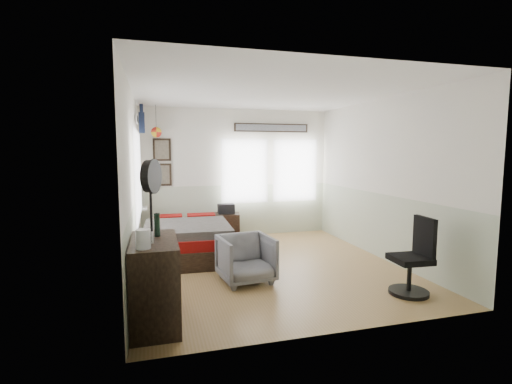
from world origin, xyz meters
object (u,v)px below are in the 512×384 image
(nightstand, at_px, (226,226))
(task_chair, at_px, (414,263))
(armchair, at_px, (246,259))
(dresser, at_px, (155,281))
(bed, at_px, (187,240))

(nightstand, relative_size, task_chair, 0.55)
(armchair, bearing_deg, task_chair, -33.74)
(dresser, bearing_deg, task_chair, -0.93)
(armchair, bearing_deg, bed, 108.12)
(armchair, relative_size, nightstand, 1.33)
(bed, relative_size, nightstand, 3.60)
(nightstand, xyz_separation_m, task_chair, (1.75, -3.55, 0.13))
(bed, height_order, armchair, armchair)
(task_chair, bearing_deg, armchair, 156.69)
(armchair, height_order, nightstand, armchair)
(bed, xyz_separation_m, nightstand, (0.90, 1.06, -0.02))
(bed, height_order, dresser, dresser)
(bed, distance_m, armchair, 1.64)
(dresser, distance_m, nightstand, 3.79)
(task_chair, bearing_deg, bed, 140.50)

